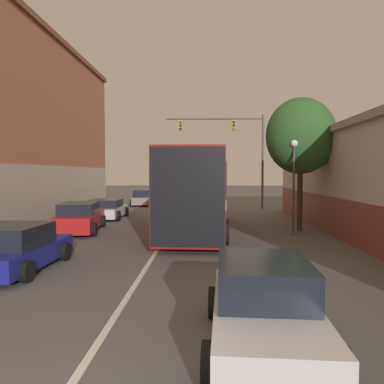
{
  "coord_description": "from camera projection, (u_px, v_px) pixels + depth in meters",
  "views": [
    {
      "loc": [
        1.8,
        -3.92,
        2.83
      ],
      "look_at": [
        1.14,
        13.09,
        1.96
      ],
      "focal_mm": 35.0,
      "sensor_mm": 36.0,
      "label": 1
    }
  ],
  "objects": [
    {
      "name": "street_tree_near",
      "position": [
        301.0,
        136.0,
        17.99
      ],
      "size": [
        3.33,
        3.0,
        6.44
      ],
      "color": "#3D2D1E",
      "rests_on": "ground_plane"
    },
    {
      "name": "lane_center_line",
      "position": [
        171.0,
        229.0,
        18.9
      ],
      "size": [
        0.14,
        41.62,
        0.01
      ],
      "color": "silver",
      "rests_on": "ground_plane"
    },
    {
      "name": "parked_car_left_mid",
      "position": [
        106.0,
        209.0,
        23.09
      ],
      "size": [
        2.25,
        3.96,
        1.2
      ],
      "rotation": [
        0.0,
        0.0,
        1.59
      ],
      "color": "silver",
      "rests_on": "ground_plane"
    },
    {
      "name": "parked_car_left_near",
      "position": [
        144.0,
        198.0,
        32.71
      ],
      "size": [
        2.52,
        4.2,
        1.37
      ],
      "rotation": [
        0.0,
        0.0,
        1.7
      ],
      "color": "slate",
      "rests_on": "ground_plane"
    },
    {
      "name": "parked_car_left_far",
      "position": [
        15.0,
        249.0,
        10.85
      ],
      "size": [
        2.24,
        4.0,
        1.34
      ],
      "rotation": [
        0.0,
        0.0,
        1.54
      ],
      "color": "navy",
      "rests_on": "ground_plane"
    },
    {
      "name": "bus",
      "position": [
        196.0,
        188.0,
        18.14
      ],
      "size": [
        3.14,
        11.25,
        3.78
      ],
      "rotation": [
        0.0,
        0.0,
        1.55
      ],
      "color": "maroon",
      "rests_on": "ground_plane"
    },
    {
      "name": "parked_car_left_distant",
      "position": [
        80.0,
        218.0,
        17.96
      ],
      "size": [
        2.42,
        4.68,
        1.41
      ],
      "rotation": [
        0.0,
        0.0,
        1.7
      ],
      "color": "red",
      "rests_on": "ground_plane"
    },
    {
      "name": "traffic_signal_gantry",
      "position": [
        236.0,
        142.0,
        29.25
      ],
      "size": [
        7.66,
        0.36,
        7.35
      ],
      "color": "#514C47",
      "rests_on": "ground_plane"
    },
    {
      "name": "hatchback_foreground",
      "position": [
        264.0,
        307.0,
        6.09
      ],
      "size": [
        2.04,
        3.88,
        1.38
      ],
      "rotation": [
        0.0,
        0.0,
        1.52
      ],
      "color": "silver",
      "rests_on": "ground_plane"
    },
    {
      "name": "street_lamp",
      "position": [
        294.0,
        178.0,
        16.81
      ],
      "size": [
        0.33,
        0.33,
        4.31
      ],
      "color": "#47474C",
      "rests_on": "ground_plane"
    }
  ]
}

